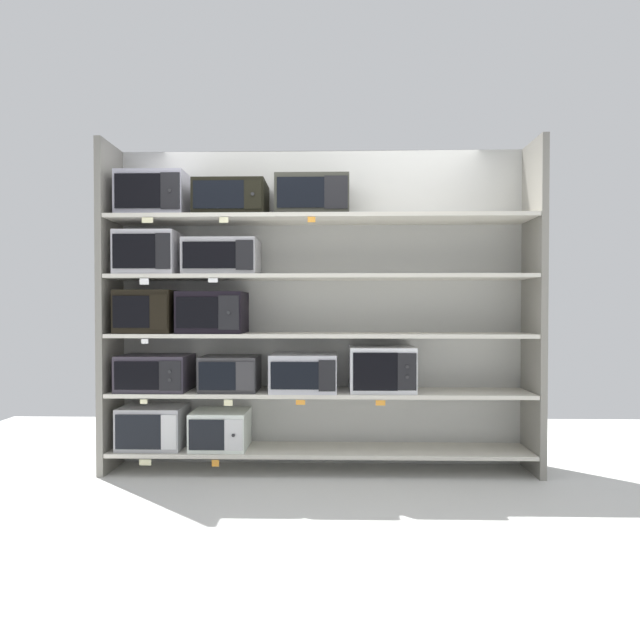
# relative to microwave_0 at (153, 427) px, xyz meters

# --- Properties ---
(ground) EXTENTS (7.18, 6.00, 0.02)m
(ground) POSITION_rel_microwave_0_xyz_m (1.29, -1.00, -0.34)
(ground) COLOR silver
(back_panel) EXTENTS (3.38, 0.04, 2.50)m
(back_panel) POSITION_rel_microwave_0_xyz_m (1.29, 0.23, 0.92)
(back_panel) COLOR #B2B2AD
(back_panel) RESTS_ON ground
(upright_left) EXTENTS (0.05, 0.42, 2.50)m
(upright_left) POSITION_rel_microwave_0_xyz_m (-0.33, 0.00, 0.92)
(upright_left) COLOR gray
(upright_left) RESTS_ON ground
(upright_right) EXTENTS (0.05, 0.42, 2.50)m
(upright_right) POSITION_rel_microwave_0_xyz_m (2.90, 0.00, 0.92)
(upright_right) COLOR gray
(upright_right) RESTS_ON ground
(shelf_0) EXTENTS (3.18, 0.42, 0.03)m
(shelf_0) POSITION_rel_microwave_0_xyz_m (1.29, 0.00, -0.17)
(shelf_0) COLOR beige
(shelf_0) RESTS_ON ground
(microwave_0) EXTENTS (0.48, 0.36, 0.32)m
(microwave_0) POSITION_rel_microwave_0_xyz_m (0.00, 0.00, 0.00)
(microwave_0) COLOR #A3A3A7
(microwave_0) RESTS_ON shelf_0
(microwave_1) EXTENTS (0.42, 0.39, 0.29)m
(microwave_1) POSITION_rel_microwave_0_xyz_m (0.52, 0.00, -0.02)
(microwave_1) COLOR silver
(microwave_1) RESTS_ON shelf_0
(price_tag_0) EXTENTS (0.09, 0.00, 0.04)m
(price_tag_0) POSITION_rel_microwave_0_xyz_m (0.01, -0.21, -0.22)
(price_tag_0) COLOR beige
(price_tag_1) EXTENTS (0.05, 0.00, 0.05)m
(price_tag_1) POSITION_rel_microwave_0_xyz_m (0.53, -0.21, -0.22)
(price_tag_1) COLOR orange
(shelf_1) EXTENTS (3.18, 0.42, 0.03)m
(shelf_1) POSITION_rel_microwave_0_xyz_m (1.29, 0.00, 0.27)
(shelf_1) COLOR beige
(microwave_2) EXTENTS (0.52, 0.40, 0.27)m
(microwave_2) POSITION_rel_microwave_0_xyz_m (0.02, 0.00, 0.42)
(microwave_2) COLOR #332D38
(microwave_2) RESTS_ON shelf_1
(microwave_3) EXTENTS (0.43, 0.36, 0.27)m
(microwave_3) POSITION_rel_microwave_0_xyz_m (0.60, 0.00, 0.42)
(microwave_3) COLOR #343335
(microwave_3) RESTS_ON shelf_1
(microwave_4) EXTENTS (0.50, 0.43, 0.28)m
(microwave_4) POSITION_rel_microwave_0_xyz_m (1.16, 0.00, 0.42)
(microwave_4) COLOR #B5B5BD
(microwave_4) RESTS_ON shelf_1
(microwave_5) EXTENTS (0.49, 0.39, 0.34)m
(microwave_5) POSITION_rel_microwave_0_xyz_m (1.76, -0.00, 0.45)
(microwave_5) COLOR silver
(microwave_5) RESTS_ON shelf_1
(price_tag_2) EXTENTS (0.05, 0.00, 0.03)m
(price_tag_2) POSITION_rel_microwave_0_xyz_m (0.00, -0.21, 0.23)
(price_tag_2) COLOR beige
(price_tag_3) EXTENTS (0.06, 0.00, 0.05)m
(price_tag_3) POSITION_rel_microwave_0_xyz_m (0.62, -0.21, 0.22)
(price_tag_3) COLOR beige
(price_tag_4) EXTENTS (0.07, 0.00, 0.03)m
(price_tag_4) POSITION_rel_microwave_0_xyz_m (1.15, -0.21, 0.23)
(price_tag_4) COLOR orange
(price_tag_5) EXTENTS (0.07, 0.00, 0.04)m
(price_tag_5) POSITION_rel_microwave_0_xyz_m (1.73, -0.21, 0.23)
(price_tag_5) COLOR orange
(shelf_2) EXTENTS (3.18, 0.42, 0.03)m
(shelf_2) POSITION_rel_microwave_0_xyz_m (1.29, 0.00, 0.71)
(shelf_2) COLOR beige
(microwave_6) EXTENTS (0.43, 0.41, 0.33)m
(microwave_6) POSITION_rel_microwave_0_xyz_m (-0.03, 0.00, 0.89)
(microwave_6) COLOR black
(microwave_6) RESTS_ON shelf_2
(microwave_7) EXTENTS (0.49, 0.41, 0.31)m
(microwave_7) POSITION_rel_microwave_0_xyz_m (0.47, 0.00, 0.88)
(microwave_7) COLOR black
(microwave_7) RESTS_ON shelf_2
(price_tag_6) EXTENTS (0.05, 0.00, 0.03)m
(price_tag_6) POSITION_rel_microwave_0_xyz_m (0.01, -0.21, 0.67)
(price_tag_6) COLOR white
(shelf_3) EXTENTS (3.18, 0.42, 0.03)m
(shelf_3) POSITION_rel_microwave_0_xyz_m (1.29, 0.00, 1.15)
(shelf_3) COLOR beige
(microwave_8) EXTENTS (0.45, 0.41, 0.33)m
(microwave_8) POSITION_rel_microwave_0_xyz_m (-0.02, 0.00, 1.33)
(microwave_8) COLOR #B4B2B9
(microwave_8) RESTS_ON shelf_3
(microwave_9) EXTENTS (0.55, 0.37, 0.27)m
(microwave_9) POSITION_rel_microwave_0_xyz_m (0.54, 0.00, 1.30)
(microwave_9) COLOR #A4A3A8
(microwave_9) RESTS_ON shelf_3
(price_tag_7) EXTENTS (0.07, 0.00, 0.05)m
(price_tag_7) POSITION_rel_microwave_0_xyz_m (0.01, -0.21, 1.11)
(price_tag_7) COLOR white
(price_tag_8) EXTENTS (0.07, 0.00, 0.03)m
(price_tag_8) POSITION_rel_microwave_0_xyz_m (0.51, -0.21, 1.12)
(price_tag_8) COLOR white
(shelf_4) EXTENTS (3.18, 0.42, 0.03)m
(shelf_4) POSITION_rel_microwave_0_xyz_m (1.29, 0.00, 1.59)
(shelf_4) COLOR beige
(microwave_10) EXTENTS (0.51, 0.34, 0.34)m
(microwave_10) POSITION_rel_microwave_0_xyz_m (0.02, 0.00, 1.78)
(microwave_10) COLOR #9A99A8
(microwave_10) RESTS_ON shelf_4
(microwave_11) EXTENTS (0.53, 0.40, 0.26)m
(microwave_11) POSITION_rel_microwave_0_xyz_m (0.61, 0.00, 1.74)
(microwave_11) COLOR black
(microwave_11) RESTS_ON shelf_4
(microwave_12) EXTENTS (0.55, 0.34, 0.30)m
(microwave_12) POSITION_rel_microwave_0_xyz_m (1.23, 0.00, 1.76)
(microwave_12) COLOR #34352C
(microwave_12) RESTS_ON shelf_4
(price_tag_9) EXTENTS (0.08, 0.00, 0.04)m
(price_tag_9) POSITION_rel_microwave_0_xyz_m (0.04, -0.21, 1.55)
(price_tag_9) COLOR beige
(price_tag_10) EXTENTS (0.06, 0.00, 0.04)m
(price_tag_10) POSITION_rel_microwave_0_xyz_m (0.59, -0.21, 1.55)
(price_tag_10) COLOR beige
(price_tag_11) EXTENTS (0.06, 0.00, 0.04)m
(price_tag_11) POSITION_rel_microwave_0_xyz_m (1.23, -0.21, 1.55)
(price_tag_11) COLOR orange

